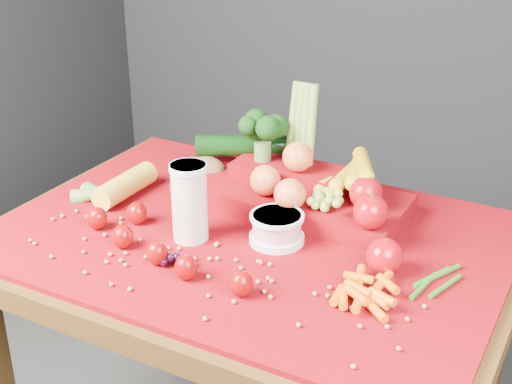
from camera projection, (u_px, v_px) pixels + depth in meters
The scene contains 12 objects.
table at pixel (252, 276), 1.56m from camera, with size 1.10×0.80×0.75m.
red_cloth at pixel (252, 235), 1.52m from camera, with size 1.05×0.75×0.01m, color maroon.
milk_glass at pixel (189, 199), 1.46m from camera, with size 0.08×0.08×0.17m.
yogurt_bowl at pixel (277, 227), 1.47m from camera, with size 0.11×0.11×0.06m.
strawberry_scatter at pixel (159, 236), 1.45m from camera, with size 0.44×0.28×0.05m.
dark_grape_cluster at pixel (177, 262), 1.38m from camera, with size 0.06×0.05×0.03m, color black, non-canonical shape.
soybean_scatter at pixel (201, 275), 1.35m from camera, with size 0.84×0.24×0.01m, color #956940, non-canonical shape.
corn_ear at pixel (109, 191), 1.65m from camera, with size 0.18×0.23×0.06m.
potato at pixel (206, 171), 1.73m from camera, with size 0.10×0.08×0.07m, color brown.
baby_carrot_pile at pixel (368, 291), 1.28m from camera, with size 0.17×0.17×0.03m, color #D35B07, non-canonical shape.
green_bean_pile at pixel (438, 281), 1.33m from camera, with size 0.14×0.12×0.01m, color #216316, non-canonical shape.
produce_mound at pixel (298, 184), 1.60m from camera, with size 0.60×0.38×0.27m.
Camera 1 is at (0.64, -1.17, 1.48)m, focal length 50.00 mm.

